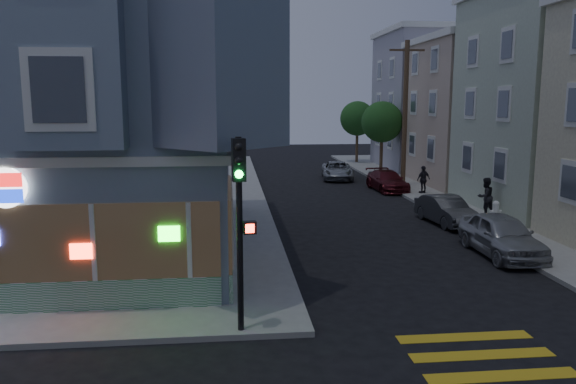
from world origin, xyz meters
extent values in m
cube|color=gray|center=(23.00, 23.00, 0.07)|extent=(24.00, 42.00, 0.15)
cube|color=slate|center=(-6.00, 11.00, 5.65)|extent=(14.00, 14.00, 11.00)
cube|color=silver|center=(-6.00, 11.00, 4.00)|extent=(14.30, 14.30, 0.25)
cylinder|color=white|center=(-4.40, 3.87, 3.40)|extent=(1.00, 0.12, 1.00)
cube|color=#BEAA93|center=(19.50, 25.00, 4.65)|extent=(12.00, 8.60, 9.00)
cube|color=#9A97A6|center=(19.50, 34.00, 5.40)|extent=(12.00, 8.60, 10.50)
cylinder|color=#4C3826|center=(12.00, 24.00, 4.65)|extent=(0.30, 0.30, 9.00)
cube|color=#4C3826|center=(12.00, 24.00, 8.55)|extent=(2.20, 0.12, 0.12)
cylinder|color=#4C3826|center=(12.20, 30.00, 1.75)|extent=(0.24, 0.24, 3.20)
sphere|color=#1A4819|center=(12.20, 30.00, 3.95)|extent=(3.00, 3.00, 3.00)
cylinder|color=#4C3826|center=(12.20, 38.00, 1.75)|extent=(0.24, 0.24, 3.20)
sphere|color=#1A4819|center=(12.20, 38.00, 3.95)|extent=(3.00, 3.00, 3.00)
imported|color=black|center=(13.00, 14.52, 1.05)|extent=(1.05, 0.93, 1.79)
imported|color=#25232B|center=(12.31, 21.09, 0.95)|extent=(1.02, 0.73, 1.60)
imported|color=#9A9DA1|center=(10.70, 8.28, 0.75)|extent=(1.84, 4.45, 1.51)
imported|color=#36383B|center=(10.70, 13.48, 0.64)|extent=(1.77, 4.00, 1.28)
imported|color=#4F1219|center=(10.70, 23.01, 0.62)|extent=(2.01, 4.37, 1.24)
imported|color=#91959A|center=(8.60, 28.33, 0.62)|extent=(2.60, 4.70, 1.25)
cylinder|color=black|center=(1.27, 2.30, 2.43)|extent=(0.15, 0.15, 4.56)
cube|color=black|center=(1.27, 2.10, 4.21)|extent=(0.33, 0.30, 0.96)
sphere|color=black|center=(1.27, 1.95, 4.51)|extent=(0.18, 0.18, 0.18)
sphere|color=black|center=(1.27, 1.95, 4.21)|extent=(0.18, 0.18, 0.18)
sphere|color=#19F23F|center=(1.27, 1.95, 3.91)|extent=(0.18, 0.18, 0.18)
cube|color=black|center=(1.50, 2.14, 2.66)|extent=(0.32, 0.22, 0.29)
cube|color=#FF2614|center=(1.50, 2.04, 2.66)|extent=(0.20, 0.02, 0.20)
cylinder|color=white|center=(13.00, 13.42, 0.49)|extent=(0.27, 0.27, 0.69)
sphere|color=white|center=(13.00, 13.42, 0.89)|extent=(0.30, 0.30, 0.30)
cylinder|color=white|center=(13.00, 13.42, 0.55)|extent=(0.51, 0.14, 0.14)
camera|label=1|loc=(1.08, -10.34, 5.52)|focal=35.00mm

